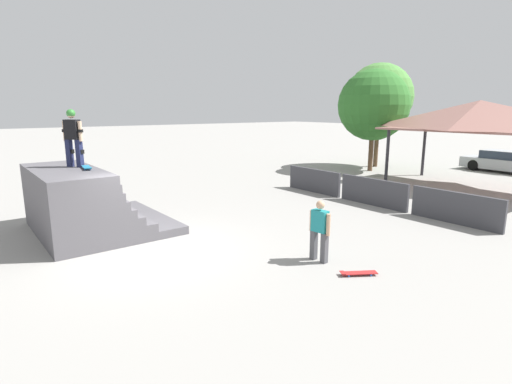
{
  "coord_description": "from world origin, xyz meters",
  "views": [
    {
      "loc": [
        9.64,
        -3.89,
        3.69
      ],
      "look_at": [
        -0.25,
        3.72,
        1.09
      ],
      "focal_mm": 28.0,
      "sensor_mm": 36.0,
      "label": 1
    }
  ],
  "objects_px": {
    "skateboard_on_ground": "(357,273)",
    "tree_beside_pavilion": "(374,105)",
    "bystander_walking": "(320,228)",
    "tree_far_back": "(379,97)",
    "skater_on_deck": "(73,134)",
    "skateboard_on_deck": "(87,167)",
    "parked_car_silver": "(503,162)"
  },
  "relations": [
    {
      "from": "skateboard_on_ground",
      "to": "tree_beside_pavilion",
      "type": "xyz_separation_m",
      "value": [
        -9.56,
        13.22,
        3.86
      ]
    },
    {
      "from": "skateboard_on_ground",
      "to": "tree_beside_pavilion",
      "type": "relative_size",
      "value": 0.14
    },
    {
      "from": "skater_on_deck",
      "to": "tree_far_back",
      "type": "relative_size",
      "value": 0.26
    },
    {
      "from": "tree_beside_pavilion",
      "to": "skateboard_on_deck",
      "type": "bearing_deg",
      "value": -80.79
    },
    {
      "from": "skateboard_on_ground",
      "to": "parked_car_silver",
      "type": "relative_size",
      "value": 0.18
    },
    {
      "from": "skateboard_on_deck",
      "to": "tree_far_back",
      "type": "relative_size",
      "value": 0.13
    },
    {
      "from": "tree_beside_pavilion",
      "to": "bystander_walking",
      "type": "bearing_deg",
      "value": -57.65
    },
    {
      "from": "skater_on_deck",
      "to": "tree_far_back",
      "type": "bearing_deg",
      "value": 63.37
    },
    {
      "from": "skater_on_deck",
      "to": "tree_beside_pavilion",
      "type": "xyz_separation_m",
      "value": [
        -2.08,
        17.23,
        0.95
      ]
    },
    {
      "from": "bystander_walking",
      "to": "tree_beside_pavilion",
      "type": "relative_size",
      "value": 0.25
    },
    {
      "from": "tree_beside_pavilion",
      "to": "parked_car_silver",
      "type": "bearing_deg",
      "value": 48.48
    },
    {
      "from": "tree_beside_pavilion",
      "to": "parked_car_silver",
      "type": "xyz_separation_m",
      "value": [
        5.15,
        5.82,
        -3.31
      ]
    },
    {
      "from": "skater_on_deck",
      "to": "skateboard_on_ground",
      "type": "bearing_deg",
      "value": -7.42
    },
    {
      "from": "skater_on_deck",
      "to": "skateboard_on_deck",
      "type": "height_order",
      "value": "skater_on_deck"
    },
    {
      "from": "skateboard_on_deck",
      "to": "parked_car_silver",
      "type": "xyz_separation_m",
      "value": [
        2.38,
        22.92,
        -1.43
      ]
    },
    {
      "from": "skateboard_on_deck",
      "to": "tree_beside_pavilion",
      "type": "xyz_separation_m",
      "value": [
        -2.77,
        17.1,
        1.88
      ]
    },
    {
      "from": "skateboard_on_deck",
      "to": "parked_car_silver",
      "type": "height_order",
      "value": "skateboard_on_deck"
    },
    {
      "from": "bystander_walking",
      "to": "skateboard_on_deck",
      "type": "bearing_deg",
      "value": 29.32
    },
    {
      "from": "skater_on_deck",
      "to": "tree_far_back",
      "type": "height_order",
      "value": "tree_far_back"
    },
    {
      "from": "tree_beside_pavilion",
      "to": "tree_far_back",
      "type": "xyz_separation_m",
      "value": [
        -0.92,
        1.78,
        0.53
      ]
    },
    {
      "from": "tree_far_back",
      "to": "bystander_walking",
      "type": "bearing_deg",
      "value": -58.22
    },
    {
      "from": "tree_far_back",
      "to": "parked_car_silver",
      "type": "height_order",
      "value": "tree_far_back"
    },
    {
      "from": "skater_on_deck",
      "to": "parked_car_silver",
      "type": "distance_m",
      "value": 23.37
    },
    {
      "from": "skater_on_deck",
      "to": "parked_car_silver",
      "type": "relative_size",
      "value": 0.37
    },
    {
      "from": "tree_far_back",
      "to": "parked_car_silver",
      "type": "bearing_deg",
      "value": 33.64
    },
    {
      "from": "skater_on_deck",
      "to": "skateboard_on_deck",
      "type": "bearing_deg",
      "value": -24.79
    },
    {
      "from": "skateboard_on_deck",
      "to": "skateboard_on_ground",
      "type": "height_order",
      "value": "skateboard_on_deck"
    },
    {
      "from": "bystander_walking",
      "to": "tree_beside_pavilion",
      "type": "height_order",
      "value": "tree_beside_pavilion"
    },
    {
      "from": "skateboard_on_ground",
      "to": "tree_far_back",
      "type": "height_order",
      "value": "tree_far_back"
    },
    {
      "from": "skateboard_on_ground",
      "to": "skateboard_on_deck",
      "type": "bearing_deg",
      "value": -28.1
    },
    {
      "from": "skateboard_on_ground",
      "to": "parked_car_silver",
      "type": "height_order",
      "value": "parked_car_silver"
    },
    {
      "from": "skateboard_on_deck",
      "to": "skateboard_on_ground",
      "type": "distance_m",
      "value": 8.06
    }
  ]
}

